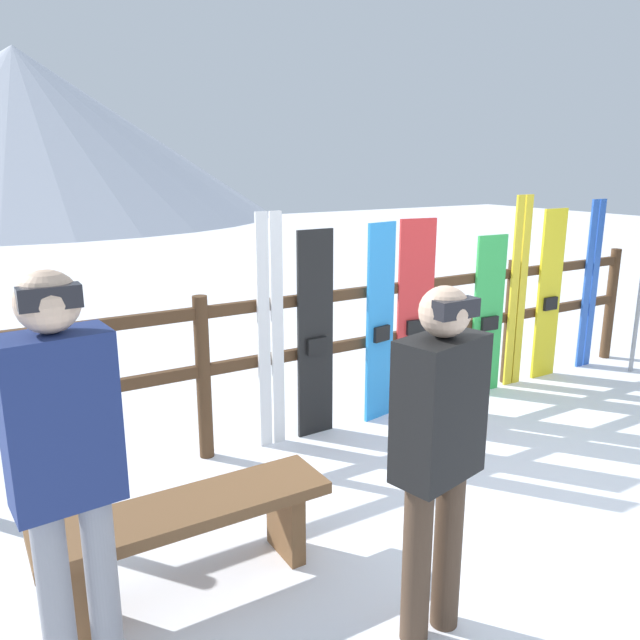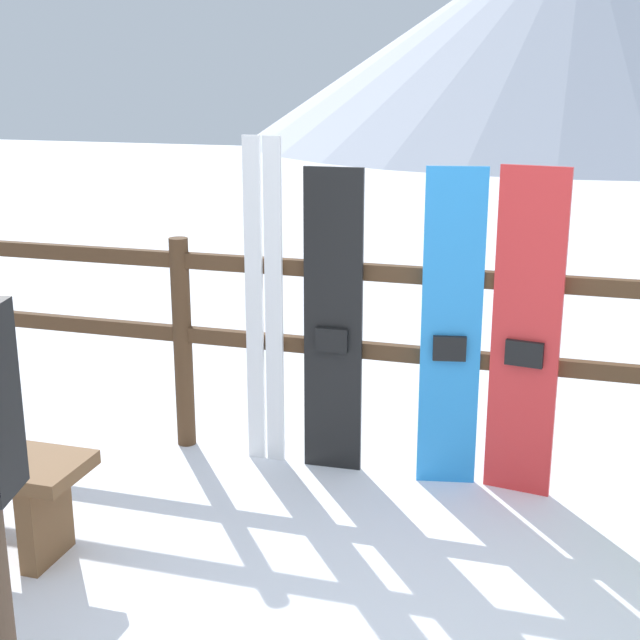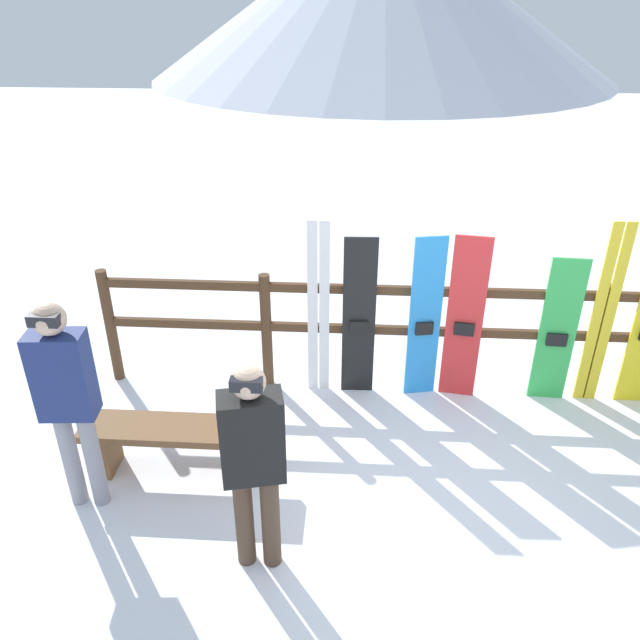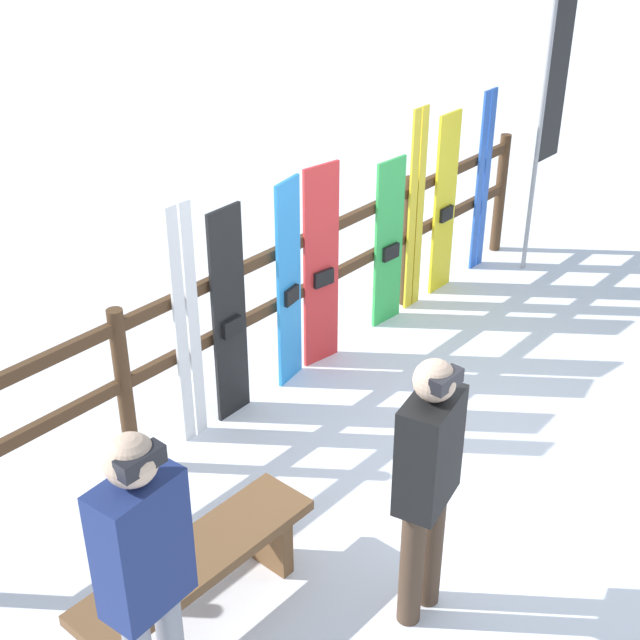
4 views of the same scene
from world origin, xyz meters
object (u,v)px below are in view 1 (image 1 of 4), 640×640
Objects in this scene: person_navy at (65,457)px; snowboard_black_stripe at (315,336)px; ski_pair_yellow at (518,292)px; snowboard_blue at (380,324)px; ski_pair_blue at (591,285)px; snowboard_yellow at (549,295)px; person_black at (438,441)px; snowboard_green at (488,316)px; bench at (189,525)px; ski_pair_white at (271,333)px; snowboard_red at (415,317)px.

person_navy reaches higher than snowboard_black_stripe.
snowboard_black_stripe is at bearing -179.91° from ski_pair_yellow.
ski_pair_blue reaches higher than snowboard_blue.
snowboard_yellow is (1.95, 0.00, 0.01)m from snowboard_blue.
person_black reaches higher than snowboard_green.
snowboard_black_stripe is 0.93× the size of ski_pair_blue.
snowboard_yellow is (3.95, 1.21, 0.46)m from bench.
bench is at bearing -165.06° from ski_pair_blue.
ski_pair_yellow is (2.12, 0.00, 0.10)m from snowboard_black_stripe.
snowboard_black_stripe is at bearing -180.00° from snowboard_blue.
bench is 1.69m from ski_pair_white.
ski_pair_blue reaches higher than snowboard_black_stripe.
snowboard_red is 1.13× the size of snowboard_green.
snowboard_red is (1.56, 2.03, -0.12)m from person_black.
ski_pair_yellow reaches higher than snowboard_yellow.
snowboard_yellow reaches higher than snowboard_black_stripe.
person_black reaches higher than bench.
ski_pair_blue is (4.55, 1.22, 0.50)m from bench.
person_navy reaches higher than snowboard_blue.
person_black and snowboard_black_stripe have the same top height.
person_black is at bearing -107.04° from snowboard_black_stripe.
ski_pair_yellow reaches higher than snowboard_blue.
snowboard_blue is at bearing 31.23° from bench.
snowboard_green is at bearing 20.92° from bench.
ski_pair_blue is (3.14, 0.00, 0.06)m from snowboard_black_stripe.
bench is at bearing -130.87° from ski_pair_white.
snowboard_blue is at bearing 59.28° from person_black.
person_navy is 1.00× the size of ski_pair_blue.
snowboard_yellow is (2.53, 0.00, 0.02)m from snowboard_black_stripe.
ski_pair_white is 3.50m from ski_pair_blue.
snowboard_black_stripe is at bearing 180.00° from snowboard_green.
ski_pair_yellow is 1.08× the size of snowboard_yellow.
ski_pair_yellow reaches higher than person_navy.
person_black is 2.05m from ski_pair_white.
snowboard_yellow reaches higher than snowboard_green.
snowboard_green reaches higher than bench.
snowboard_green is 0.84× the size of ski_pair_blue.
bench is at bearing -162.94° from snowboard_yellow.
ski_pair_white is 1.07× the size of snowboard_red.
snowboard_red reaches higher than bench.
person_navy is at bearing -158.92° from ski_pair_yellow.
ski_pair_blue is (3.76, 2.04, -0.07)m from person_black.
ski_pair_blue is (5.10, 1.57, -0.15)m from person_navy.
bench is at bearing -161.00° from ski_pair_yellow.
ski_pair_yellow is (3.53, 1.22, 0.53)m from bench.
snowboard_red is (1.30, -0.00, -0.06)m from ski_pair_white.
ski_pair_white reaches higher than bench.
ski_pair_yellow is (4.08, 1.57, -0.12)m from person_navy.
snowboard_red is (2.90, 1.57, -0.20)m from person_navy.
snowboard_green is at bearing -179.44° from ski_pair_yellow.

